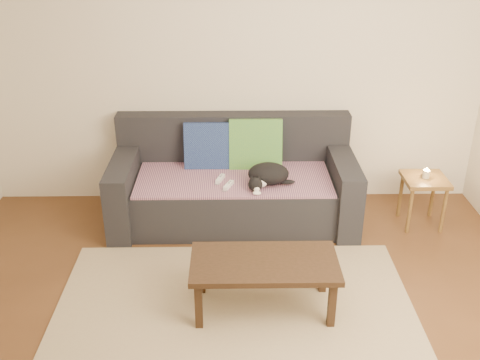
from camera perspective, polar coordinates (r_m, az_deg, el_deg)
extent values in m
plane|color=brown|center=(3.82, -0.50, -15.45)|extent=(4.50, 4.50, 0.00)
cube|color=beige|center=(5.02, -0.72, 11.75)|extent=(4.50, 0.04, 2.60)
cube|color=#232328|center=(4.94, -0.63, -2.04)|extent=(1.70, 0.78, 0.42)
cube|color=#232328|center=(5.13, -0.68, 4.36)|extent=(2.10, 0.18, 0.45)
cube|color=#232328|center=(4.99, -11.61, -1.16)|extent=(0.20, 0.90, 0.60)
cube|color=#232328|center=(5.00, 10.32, -1.02)|extent=(0.20, 0.90, 0.60)
cube|color=#4E2B52|center=(4.83, -0.64, 0.16)|extent=(1.66, 0.74, 0.02)
cube|color=navy|center=(4.99, -3.33, 3.51)|extent=(0.41, 0.19, 0.42)
cube|color=#0D5547|center=(4.99, 1.58, 3.54)|extent=(0.47, 0.22, 0.48)
ellipsoid|color=black|center=(4.68, 2.91, 0.64)|extent=(0.40, 0.34, 0.18)
sphere|color=black|center=(4.56, 1.57, -0.46)|extent=(0.15, 0.15, 0.12)
sphere|color=white|center=(4.53, 1.70, -0.93)|extent=(0.06, 0.06, 0.05)
ellipsoid|color=black|center=(4.68, 4.78, -0.20)|extent=(0.14, 0.08, 0.04)
cube|color=white|center=(4.77, -2.03, 0.12)|extent=(0.08, 0.15, 0.03)
cube|color=white|center=(4.65, -1.18, -0.54)|extent=(0.09, 0.15, 0.03)
cube|color=brown|center=(5.05, 18.30, 0.04)|extent=(0.36, 0.36, 0.04)
cylinder|color=brown|center=(4.98, 16.86, -3.04)|extent=(0.03, 0.03, 0.42)
cylinder|color=brown|center=(5.08, 19.98, -2.96)|extent=(0.03, 0.03, 0.42)
cylinder|color=brown|center=(5.23, 15.99, -1.52)|extent=(0.03, 0.03, 0.42)
cylinder|color=brown|center=(5.32, 18.98, -1.47)|extent=(0.03, 0.03, 0.42)
cylinder|color=beige|center=(5.03, 18.38, 0.58)|extent=(0.06, 0.06, 0.07)
sphere|color=#FFBF59|center=(5.01, 18.45, 1.05)|extent=(0.02, 0.02, 0.02)
cube|color=tan|center=(3.93, -0.52, -13.94)|extent=(2.50, 1.80, 0.01)
cube|color=#331E13|center=(3.81, 2.50, -8.48)|extent=(0.99, 0.50, 0.04)
cube|color=#331E13|center=(3.77, -4.21, -12.63)|extent=(0.05, 0.05, 0.36)
cube|color=#331E13|center=(3.82, 9.32, -12.38)|extent=(0.05, 0.05, 0.36)
cube|color=#331E13|center=(4.07, -3.94, -9.33)|extent=(0.05, 0.05, 0.36)
cube|color=#331E13|center=(4.12, 8.47, -9.15)|extent=(0.05, 0.05, 0.36)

